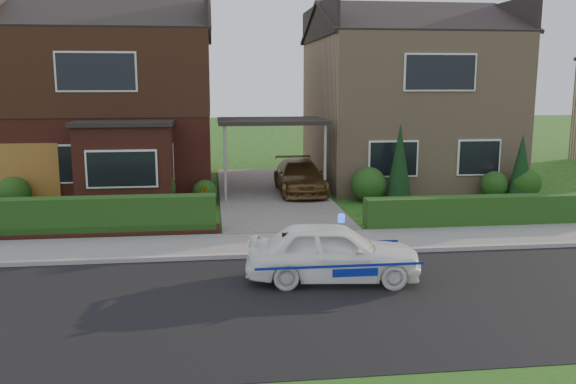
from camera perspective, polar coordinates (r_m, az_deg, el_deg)
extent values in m
plane|color=#124512|center=(11.68, 3.81, -10.22)|extent=(120.00, 120.00, 0.00)
cube|color=black|center=(11.68, 3.81, -10.22)|extent=(60.00, 6.00, 0.02)
cube|color=#9E9993|center=(14.52, 1.53, -5.82)|extent=(60.00, 0.16, 0.12)
cube|color=slate|center=(15.52, 0.95, -4.78)|extent=(60.00, 2.00, 0.10)
cube|color=#666059|center=(22.21, -1.53, -0.15)|extent=(3.80, 12.00, 0.12)
cube|color=maroon|center=(25.04, -15.69, 7.21)|extent=(7.20, 8.00, 5.80)
cube|color=white|center=(21.55, -21.23, 2.44)|extent=(1.80, 0.08, 1.30)
cube|color=white|center=(21.00, -12.81, 2.69)|extent=(1.60, 0.08, 1.30)
cube|color=white|center=(21.05, -17.51, 10.69)|extent=(2.60, 0.08, 1.30)
cube|color=black|center=(25.01, -15.86, 10.52)|extent=(7.26, 8.06, 2.90)
cube|color=maroon|center=(20.42, -15.00, 2.25)|extent=(3.00, 1.40, 2.70)
cube|color=black|center=(20.28, -15.19, 6.22)|extent=(3.20, 1.60, 0.14)
cube|color=tan|center=(26.00, 10.71, 7.51)|extent=(7.20, 8.00, 5.80)
cube|color=white|center=(21.83, 9.82, 3.08)|extent=(1.80, 0.08, 1.30)
cube|color=white|center=(22.94, 17.42, 3.11)|extent=(1.60, 0.08, 1.30)
cube|color=white|center=(22.18, 14.05, 10.81)|extent=(2.60, 0.08, 1.30)
cube|color=black|center=(21.88, -1.57, 6.67)|extent=(3.80, 3.00, 0.14)
cylinder|color=gray|center=(20.53, -5.90, 2.58)|extent=(0.10, 0.10, 2.70)
cylinder|color=gray|center=(20.87, 3.48, 2.75)|extent=(0.10, 0.10, 2.70)
cube|color=brown|center=(21.80, -23.38, 1.44)|extent=(2.20, 0.10, 2.10)
cube|color=maroon|center=(16.92, -19.54, -3.66)|extent=(7.70, 0.25, 0.36)
cube|color=#1A3D13|center=(17.10, -19.40, -4.13)|extent=(7.50, 0.55, 0.90)
cube|color=#1A3D13|center=(18.39, 18.61, -3.10)|extent=(7.50, 0.55, 0.80)
sphere|color=#1A3D13|center=(21.52, -24.27, -0.11)|extent=(1.08, 1.08, 1.08)
sphere|color=#1A3D13|center=(20.42, -12.31, 0.40)|extent=(1.32, 1.32, 1.32)
sphere|color=#1A3D13|center=(20.67, -7.79, -0.01)|extent=(0.84, 0.84, 0.84)
sphere|color=#1A3D13|center=(21.11, 7.56, 0.71)|extent=(1.20, 1.20, 1.20)
sphere|color=#1A3D13|center=(22.82, 18.74, 0.66)|extent=(0.96, 0.96, 0.96)
sphere|color=#1A3D13|center=(23.00, 21.32, 0.72)|extent=(1.08, 1.08, 1.08)
cone|color=black|center=(21.10, 10.38, 2.54)|extent=(0.90, 0.90, 2.60)
cone|color=black|center=(22.83, 20.97, 2.10)|extent=(0.90, 0.90, 2.20)
imported|color=white|center=(12.67, 4.24, -5.67)|extent=(1.85, 3.73, 1.22)
sphere|color=#193FF2|center=(12.53, 5.08, -2.59)|extent=(0.17, 0.17, 0.17)
cube|color=navy|center=(12.00, 4.91, -6.84)|extent=(3.30, 0.02, 0.05)
cube|color=navy|center=(13.37, 3.62, -5.02)|extent=(3.30, 0.02, 0.05)
ellipsoid|color=black|center=(12.35, -0.25, -4.82)|extent=(0.22, 0.17, 0.21)
sphere|color=white|center=(12.30, -0.14, -4.94)|extent=(0.11, 0.11, 0.11)
sphere|color=black|center=(12.30, -0.14, -4.21)|extent=(0.13, 0.13, 0.13)
cone|color=black|center=(12.29, -0.36, -3.92)|extent=(0.04, 0.04, 0.05)
cone|color=black|center=(12.30, 0.06, -3.90)|extent=(0.04, 0.04, 0.05)
imported|color=brown|center=(22.04, 1.09, 1.46)|extent=(1.63, 3.99, 1.16)
imported|color=gray|center=(20.09, -8.09, -0.42)|extent=(0.53, 0.49, 0.77)
imported|color=gray|center=(17.45, -17.68, -2.48)|extent=(0.59, 0.59, 0.75)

